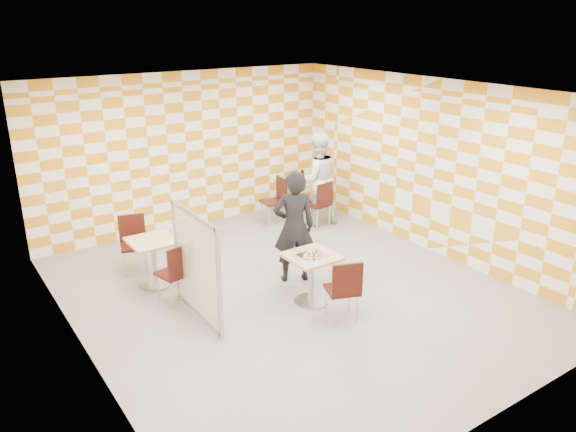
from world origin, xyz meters
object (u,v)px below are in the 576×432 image
object	(u,v)px
chair_main_front	(344,287)
chair_empty_far	(133,239)
man_dark	(294,227)
chair_empty_near	(177,269)
partition	(196,266)
chair_second_front	(321,201)
man_white	(317,179)
chair_second_side	(277,197)
soda_bottle	(302,175)
empty_table	(154,254)
second_table	(298,192)
sport_bottle	(290,178)
main_table	(312,270)

from	to	relation	value
chair_main_front	chair_empty_far	bearing A→B (deg)	118.08
chair_empty_far	man_dark	xyz separation A→B (m)	(1.94, -1.78, 0.34)
chair_empty_near	partition	size ratio (longest dim) A/B	0.60
chair_main_front	chair_empty_far	world-z (taller)	same
chair_second_front	man_white	xyz separation A→B (m)	(0.07, 0.23, 0.37)
chair_second_side	soda_bottle	world-z (taller)	soda_bottle
empty_table	partition	bearing A→B (deg)	-85.84
second_table	man_white	xyz separation A→B (m)	(0.06, -0.56, 0.41)
man_dark	chair_second_side	bearing A→B (deg)	-94.22
second_table	sport_bottle	size ratio (longest dim) A/B	3.75
second_table	man_white	distance (m)	0.69
second_table	soda_bottle	size ratio (longest dim) A/B	3.26
chair_second_front	chair_empty_far	world-z (taller)	same
soda_bottle	partition	bearing A→B (deg)	-143.72
man_white	soda_bottle	size ratio (longest dim) A/B	7.99
chair_second_front	chair_second_side	bearing A→B (deg)	129.20
partition	second_table	bearing A→B (deg)	36.84
main_table	empty_table	world-z (taller)	same
main_table	man_dark	xyz separation A→B (m)	(0.23, 0.77, 0.38)
man_white	soda_bottle	distance (m)	0.61
man_dark	second_table	bearing A→B (deg)	-103.33
man_dark	chair_second_front	bearing A→B (deg)	-114.41
partition	sport_bottle	xyz separation A→B (m)	(3.40, 2.71, 0.05)
chair_empty_near	man_white	xyz separation A→B (m)	(3.68, 1.55, 0.37)
man_dark	man_white	bearing A→B (deg)	-111.72
second_table	chair_empty_far	bearing A→B (deg)	-170.47
second_table	chair_second_side	size ratio (longest dim) A/B	0.81
second_table	chair_empty_far	world-z (taller)	chair_empty_far
main_table	second_table	world-z (taller)	same
chair_empty_near	soda_bottle	size ratio (longest dim) A/B	4.02
second_table	man_dark	size ratio (longest dim) A/B	0.42
chair_second_front	man_dark	distance (m)	2.43
main_table	chair_second_front	distance (m)	3.11
empty_table	main_table	bearing A→B (deg)	-47.89
chair_second_front	chair_second_side	world-z (taller)	same
second_table	empty_table	size ratio (longest dim) A/B	1.00
chair_empty_far	man_dark	bearing A→B (deg)	-42.43
second_table	chair_empty_near	distance (m)	4.18
chair_second_side	partition	distance (m)	3.96
chair_second_front	man_white	world-z (taller)	man_white
main_table	chair_empty_near	size ratio (longest dim) A/B	0.81
chair_main_front	sport_bottle	bearing A→B (deg)	65.01
man_white	empty_table	bearing A→B (deg)	26.77
main_table	chair_empty_near	world-z (taller)	chair_empty_near
man_white	soda_bottle	world-z (taller)	man_white
chair_empty_far	soda_bottle	xyz separation A→B (m)	(3.86, 0.67, 0.31)
second_table	chair_empty_far	xyz separation A→B (m)	(-3.72, -0.63, 0.04)
second_table	soda_bottle	xyz separation A→B (m)	(0.14, 0.05, 0.34)
second_table	partition	size ratio (longest dim) A/B	0.48
sport_bottle	chair_empty_far	bearing A→B (deg)	-169.39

